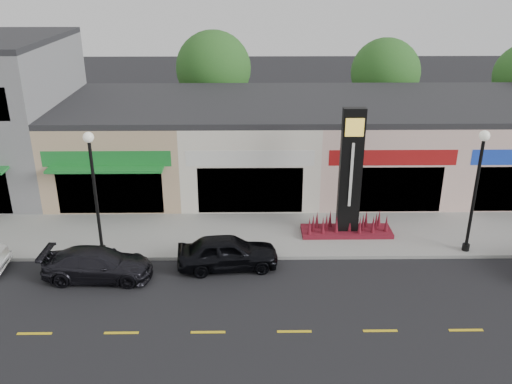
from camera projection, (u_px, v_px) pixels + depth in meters
ground at (288, 285)px, 21.58m from camera, size 120.00×120.00×0.00m
sidewalk at (282, 234)px, 25.57m from camera, size 52.00×4.30×0.15m
curb at (285, 257)px, 23.49m from camera, size 52.00×0.20×0.15m
shop_beige at (128, 142)px, 31.14m from camera, size 7.00×10.85×4.80m
shop_cream at (250, 142)px, 31.23m from camera, size 7.00×10.01×4.80m
shop_pink_w at (371, 141)px, 31.32m from camera, size 7.00×10.01×4.80m
shop_pink_e at (491, 141)px, 31.40m from camera, size 7.00×10.01×4.80m
tree_rear_west at (213, 68)px, 37.53m from camera, size 5.20×5.20×7.83m
tree_rear_mid at (385, 73)px, 37.80m from camera, size 4.80×4.80×7.29m
lamp_west_near at (94, 182)px, 22.46m from camera, size 0.44×0.44×5.47m
lamp_east_near at (477, 180)px, 22.65m from camera, size 0.44×0.44×5.47m
pylon_sign at (349, 192)px, 24.62m from camera, size 4.20×1.30×6.00m
car_dark_sedan at (98, 264)px, 21.82m from camera, size 1.94×4.45×1.27m
car_black_sedan at (228, 252)px, 22.58m from camera, size 2.08×4.34×1.43m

